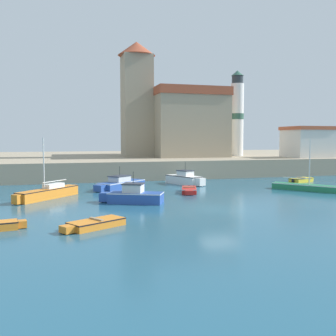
% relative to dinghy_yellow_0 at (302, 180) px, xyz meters
% --- Properties ---
extents(ground_plane, '(200.00, 200.00, 0.00)m').
position_rel_dinghy_yellow_0_xyz_m(ground_plane, '(-16.00, -13.25, -0.28)').
color(ground_plane, '#235670').
extents(quay_seawall, '(120.00, 40.00, 2.28)m').
position_rel_dinghy_yellow_0_xyz_m(quay_seawall, '(-16.00, 25.92, 0.86)').
color(quay_seawall, gray).
rests_on(quay_seawall, ground).
extents(dinghy_yellow_0, '(3.67, 2.36, 0.58)m').
position_rel_dinghy_yellow_0_xyz_m(dinghy_yellow_0, '(0.00, 0.00, 0.00)').
color(dinghy_yellow_0, yellow).
rests_on(dinghy_yellow_0, ground).
extents(dinghy_orange_1, '(3.79, 2.81, 0.52)m').
position_rel_dinghy_yellow_0_xyz_m(dinghy_orange_1, '(-25.03, -16.86, -0.03)').
color(dinghy_orange_1, orange).
rests_on(dinghy_orange_1, ground).
extents(dinghy_red_2, '(2.23, 3.82, 0.53)m').
position_rel_dinghy_yellow_0_xyz_m(dinghy_red_2, '(-15.24, -4.67, -0.03)').
color(dinghy_red_2, red).
rests_on(dinghy_red_2, ground).
extents(motorboat_blue_3, '(5.70, 5.30, 2.22)m').
position_rel_dinghy_yellow_0_xyz_m(motorboat_blue_3, '(-20.92, -0.02, 0.21)').
color(motorboat_blue_3, '#284C9E').
rests_on(motorboat_blue_3, ground).
extents(motorboat_blue_4, '(5.04, 3.41, 2.43)m').
position_rel_dinghy_yellow_0_xyz_m(motorboat_blue_4, '(-21.30, -8.99, 0.28)').
color(motorboat_blue_4, '#284C9E').
rests_on(motorboat_blue_4, ground).
extents(motorboat_white_6, '(3.30, 5.13, 2.46)m').
position_rel_dinghy_yellow_0_xyz_m(motorboat_white_6, '(-13.54, 1.66, 0.32)').
color(motorboat_white_6, white).
rests_on(motorboat_white_6, ground).
extents(sailboat_green_7, '(4.67, 5.82, 5.04)m').
position_rel_dinghy_yellow_0_xyz_m(sailboat_green_7, '(-4.05, -6.47, 0.08)').
color(sailboat_green_7, '#237A4C').
rests_on(sailboat_green_7, ground).
extents(sailboat_orange_9, '(5.20, 5.73, 5.06)m').
position_rel_dinghy_yellow_0_xyz_m(sailboat_orange_9, '(-27.75, -4.94, 0.23)').
color(sailboat_orange_9, orange).
rests_on(sailboat_orange_9, ground).
extents(church, '(15.47, 17.39, 16.87)m').
position_rel_dinghy_yellow_0_xyz_m(church, '(-9.11, 21.03, 7.67)').
color(church, gray).
rests_on(church, quay_seawall).
extents(lighthouse, '(2.09, 2.09, 13.12)m').
position_rel_dinghy_yellow_0_xyz_m(lighthouse, '(-0.00, 16.97, 8.37)').
color(lighthouse, silver).
rests_on(lighthouse, quay_seawall).
extents(harbor_shed_mid_row, '(6.07, 5.56, 4.44)m').
position_rel_dinghy_yellow_0_xyz_m(harbor_shed_mid_row, '(8.00, 10.42, 4.25)').
color(harbor_shed_mid_row, silver).
rests_on(harbor_shed_mid_row, quay_seawall).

